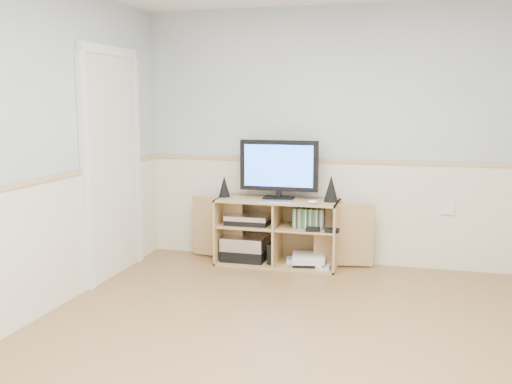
% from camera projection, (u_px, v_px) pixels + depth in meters
% --- Properties ---
extents(room, '(4.04, 4.54, 2.54)m').
position_uv_depth(room, '(294.00, 163.00, 3.53)').
color(room, '#B07E4E').
rests_on(room, ground).
extents(media_cabinet, '(1.85, 0.45, 0.65)m').
position_uv_depth(media_cabinet, '(279.00, 230.00, 5.65)').
color(media_cabinet, tan).
rests_on(media_cabinet, floor).
extents(monitor, '(0.77, 0.18, 0.58)m').
position_uv_depth(monitor, '(279.00, 167.00, 5.54)').
color(monitor, black).
rests_on(monitor, media_cabinet).
extents(speaker_left, '(0.11, 0.11, 0.21)m').
position_uv_depth(speaker_left, '(224.00, 186.00, 5.69)').
color(speaker_left, black).
rests_on(speaker_left, media_cabinet).
extents(speaker_right, '(0.14, 0.14, 0.25)m').
position_uv_depth(speaker_right, '(331.00, 189.00, 5.41)').
color(speaker_right, black).
rests_on(speaker_right, media_cabinet).
extents(keyboard, '(0.31, 0.16, 0.01)m').
position_uv_depth(keyboard, '(276.00, 201.00, 5.41)').
color(keyboard, silver).
rests_on(keyboard, media_cabinet).
extents(mouse, '(0.11, 0.10, 0.04)m').
position_uv_depth(mouse, '(313.00, 202.00, 5.32)').
color(mouse, white).
rests_on(mouse, media_cabinet).
extents(av_components, '(0.51, 0.32, 0.47)m').
position_uv_depth(av_components, '(246.00, 241.00, 5.70)').
color(av_components, black).
rests_on(av_components, media_cabinet).
extents(game_consoles, '(0.46, 0.31, 0.11)m').
position_uv_depth(game_consoles, '(307.00, 260.00, 5.55)').
color(game_consoles, white).
rests_on(game_consoles, media_cabinet).
extents(game_cases, '(0.30, 0.14, 0.19)m').
position_uv_depth(game_cases, '(309.00, 218.00, 5.47)').
color(game_cases, '#3F8C3F').
rests_on(game_cases, media_cabinet).
extents(wall_outlet, '(0.12, 0.03, 0.12)m').
position_uv_depth(wall_outlet, '(448.00, 208.00, 5.37)').
color(wall_outlet, white).
rests_on(wall_outlet, wall_back).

